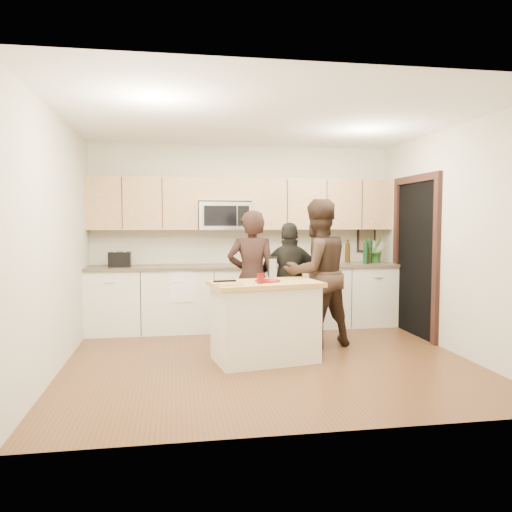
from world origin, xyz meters
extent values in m
plane|color=brown|center=(0.00, 0.00, 0.00)|extent=(4.50, 4.50, 0.00)
cube|color=beige|center=(0.00, 2.00, 1.35)|extent=(4.50, 0.02, 2.70)
cube|color=beige|center=(0.00, -2.00, 1.35)|extent=(4.50, 0.02, 2.70)
cube|color=beige|center=(-2.25, 0.00, 1.35)|extent=(0.02, 4.00, 2.70)
cube|color=beige|center=(2.25, 0.00, 1.35)|extent=(0.02, 4.00, 2.70)
cube|color=white|center=(0.00, 0.00, 2.70)|extent=(4.50, 4.00, 0.02)
cube|color=silver|center=(0.00, 1.69, 0.45)|extent=(4.50, 0.62, 0.90)
cube|color=brown|center=(0.00, 1.68, 0.92)|extent=(4.50, 0.66, 0.04)
cube|color=tan|center=(-1.48, 1.83, 1.83)|extent=(1.55, 0.33, 0.75)
cube|color=tan|center=(1.17, 1.83, 1.83)|extent=(2.17, 0.33, 0.75)
cube|color=tan|center=(-0.31, 1.83, 2.04)|extent=(0.78, 0.33, 0.33)
cube|color=silver|center=(-0.31, 1.80, 1.65)|extent=(0.76, 0.40, 0.40)
cube|color=black|center=(-0.39, 1.60, 1.65)|extent=(0.47, 0.01, 0.29)
cube|color=black|center=(-0.06, 1.60, 1.65)|extent=(0.17, 0.01, 0.29)
cube|color=black|center=(2.24, 0.90, 1.05)|extent=(0.02, 1.05, 2.10)
cube|color=black|center=(2.22, 0.33, 1.05)|extent=(0.06, 0.10, 2.10)
cube|color=black|center=(2.22, 1.48, 1.05)|extent=(0.06, 0.10, 2.10)
cube|color=black|center=(2.22, 0.90, 2.15)|extent=(0.06, 1.25, 0.10)
cube|color=black|center=(1.95, 1.99, 1.28)|extent=(0.30, 0.03, 0.38)
cube|color=tan|center=(1.95, 1.97, 1.28)|extent=(0.24, 0.00, 0.32)
cube|color=white|center=(-0.95, 1.38, 0.70)|extent=(0.34, 0.01, 0.48)
cube|color=white|center=(-0.95, 1.67, 0.94)|extent=(0.34, 0.60, 0.01)
cube|color=silver|center=(-0.04, -0.04, 0.42)|extent=(1.20, 0.83, 0.85)
cube|color=tan|center=(-0.04, -0.04, 0.88)|extent=(1.30, 0.90, 0.05)
cylinder|color=maroon|center=(-0.02, -0.04, 0.91)|extent=(0.29, 0.29, 0.02)
cube|color=silver|center=(0.05, -0.01, 1.04)|extent=(0.08, 0.05, 0.24)
cube|color=black|center=(0.05, -0.01, 1.16)|extent=(0.10, 0.06, 0.02)
cylinder|color=maroon|center=(-0.12, -0.20, 0.96)|extent=(0.08, 0.08, 0.11)
cube|color=tan|center=(-0.46, -0.29, 0.91)|extent=(0.27, 0.24, 0.02)
cube|color=black|center=(-0.51, -0.16, 0.93)|extent=(0.25, 0.08, 0.02)
cube|color=silver|center=(-0.40, -0.29, 0.92)|extent=(0.19, 0.06, 0.01)
cube|color=black|center=(-1.79, 1.67, 1.04)|extent=(0.30, 0.21, 0.21)
cube|color=silver|center=(-1.86, 1.67, 1.15)|extent=(0.03, 0.15, 0.00)
cube|color=silver|center=(-1.72, 1.67, 1.15)|extent=(0.03, 0.15, 0.00)
cylinder|color=#3C250B|center=(1.59, 1.83, 1.12)|extent=(0.08, 0.08, 0.35)
cylinder|color=black|center=(1.90, 1.70, 1.14)|extent=(0.07, 0.07, 0.40)
cylinder|color=#3C250B|center=(1.83, 1.64, 1.08)|extent=(0.06, 0.06, 0.29)
cylinder|color=#AAAB86|center=(1.99, 1.76, 1.11)|extent=(0.07, 0.07, 0.33)
cylinder|color=black|center=(1.76, 1.51, 1.13)|extent=(0.07, 0.07, 0.38)
imported|color=#36712D|center=(2.01, 1.72, 1.15)|extent=(0.29, 0.28, 0.42)
imported|color=black|center=(-0.08, 0.68, 0.86)|extent=(0.69, 0.52, 1.71)
imported|color=black|center=(0.72, 0.51, 0.92)|extent=(1.05, 0.92, 1.85)
imported|color=black|center=(0.44, 0.79, 0.78)|extent=(0.96, 0.51, 1.56)
camera|label=1|loc=(-1.04, -5.48, 1.57)|focal=35.00mm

